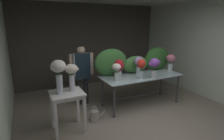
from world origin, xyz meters
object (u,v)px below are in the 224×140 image
(vase_scarlet_roses, at_px, (141,67))
(watering_can, at_px, (95,116))
(side_table_white, at_px, (67,99))
(vase_violet_stock, at_px, (154,66))
(vase_ivory_dahlias, at_px, (116,70))
(display_table_glass, at_px, (141,80))
(vase_white_roses_tall, at_px, (58,72))
(vase_crimson_snapdragons, at_px, (119,67))
(vase_lilac_peonies, at_px, (139,64))
(florist, at_px, (82,69))
(vase_cream_lisianthus_tall, at_px, (71,73))
(vase_rosy_freesia, at_px, (171,61))

(vase_scarlet_roses, bearing_deg, watering_can, -177.63)
(side_table_white, distance_m, vase_scarlet_roses, 1.83)
(vase_violet_stock, bearing_deg, vase_scarlet_roses, 160.27)
(vase_ivory_dahlias, bearing_deg, display_table_glass, 8.65)
(vase_ivory_dahlias, relative_size, vase_white_roses_tall, 0.63)
(vase_ivory_dahlias, bearing_deg, vase_crimson_snapdragons, 49.55)
(watering_can, bearing_deg, vase_lilac_peonies, 14.26)
(florist, bearing_deg, side_table_white, -120.13)
(florist, bearing_deg, watering_can, -92.77)
(vase_lilac_peonies, bearing_deg, vase_cream_lisianthus_tall, -167.64)
(vase_white_roses_tall, bearing_deg, watering_can, 8.73)
(vase_violet_stock, xyz_separation_m, vase_lilac_peonies, (-0.17, 0.39, -0.01))
(vase_violet_stock, relative_size, vase_cream_lisianthus_tall, 0.92)
(vase_crimson_snapdragons, relative_size, vase_cream_lisianthus_tall, 0.84)
(vase_rosy_freesia, xyz_separation_m, vase_cream_lisianthus_tall, (-2.78, -0.35, 0.06))
(florist, bearing_deg, vase_rosy_freesia, -16.63)
(florist, relative_size, watering_can, 4.33)
(watering_can, bearing_deg, vase_rosy_freesia, 7.29)
(side_table_white, xyz_separation_m, vase_violet_stock, (2.07, 0.05, 0.42))
(florist, height_order, vase_lilac_peonies, florist)
(watering_can, bearing_deg, side_table_white, -169.53)
(vase_crimson_snapdragons, relative_size, vase_ivory_dahlias, 1.10)
(vase_violet_stock, relative_size, vase_white_roses_tall, 0.76)
(display_table_glass, xyz_separation_m, vase_ivory_dahlias, (-0.78, -0.12, 0.37))
(vase_cream_lisianthus_tall, bearing_deg, side_table_white, -156.34)
(vase_crimson_snapdragons, relative_size, watering_can, 1.25)
(vase_scarlet_roses, xyz_separation_m, vase_ivory_dahlias, (-0.60, 0.11, -0.02))
(vase_lilac_peonies, relative_size, vase_crimson_snapdragons, 1.07)
(florist, xyz_separation_m, vase_cream_lisianthus_tall, (-0.51, -1.03, 0.19))
(vase_rosy_freesia, relative_size, vase_scarlet_roses, 0.98)
(vase_crimson_snapdragons, xyz_separation_m, vase_ivory_dahlias, (-0.18, -0.21, -0.01))
(vase_lilac_peonies, xyz_separation_m, vase_ivory_dahlias, (-0.72, -0.18, -0.03))
(vase_rosy_freesia, height_order, vase_violet_stock, vase_violet_stock)
(vase_scarlet_roses, bearing_deg, vase_crimson_snapdragons, 142.25)
(side_table_white, xyz_separation_m, florist, (0.63, 1.08, 0.28))
(side_table_white, distance_m, vase_cream_lisianthus_tall, 0.49)
(vase_cream_lisianthus_tall, xyz_separation_m, watering_can, (0.46, 0.06, -1.01))
(vase_crimson_snapdragons, distance_m, vase_ivory_dahlias, 0.28)
(vase_violet_stock, bearing_deg, side_table_white, -178.54)
(side_table_white, relative_size, vase_cream_lisianthus_tall, 1.50)
(vase_rosy_freesia, bearing_deg, vase_cream_lisianthus_tall, -172.79)
(vase_violet_stock, xyz_separation_m, vase_cream_lisianthus_tall, (-1.95, -0.00, 0.05))
(vase_crimson_snapdragons, bearing_deg, side_table_white, -160.54)
(vase_crimson_snapdragons, bearing_deg, vase_lilac_peonies, -3.99)
(vase_violet_stock, relative_size, vase_lilac_peonies, 1.03)
(vase_scarlet_roses, bearing_deg, vase_lilac_peonies, 66.71)
(vase_lilac_peonies, height_order, vase_cream_lisianthus_tall, vase_cream_lisianthus_tall)
(side_table_white, xyz_separation_m, vase_lilac_peonies, (1.90, 0.44, 0.41))
(vase_ivory_dahlias, relative_size, vase_cream_lisianthus_tall, 0.76)
(side_table_white, bearing_deg, display_table_glass, 11.14)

